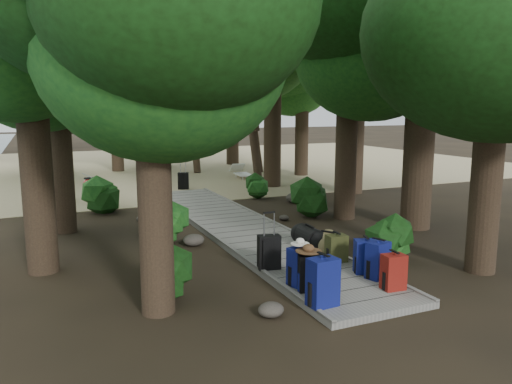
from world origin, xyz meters
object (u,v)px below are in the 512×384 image
backpack_left_d (271,251)px  duffel_right_black (309,237)px  backpack_right_a (394,270)px  backpack_left_a (323,280)px  backpack_right_c (366,255)px  duffel_right_khaki (328,243)px  backpack_left_b (309,271)px  suitcase_on_boardwalk (269,252)px  sun_lounger (243,172)px  kayak (89,180)px  lone_suitcase_on_sand (183,181)px  backpack_left_c (300,264)px  backpack_right_b (378,258)px  backpack_right_d (336,247)px

backpack_left_d → duffel_right_black: backpack_left_d is taller
backpack_right_a → backpack_left_a: bearing=-170.2°
backpack_right_c → duffel_right_khaki: bearing=108.8°
backpack_left_b → backpack_right_c: bearing=30.4°
backpack_left_b → suitcase_on_boardwalk: backpack_left_b is taller
backpack_left_d → backpack_left_b: bearing=-70.7°
duffel_right_khaki → sun_lounger: (2.84, 11.69, -0.02)m
backpack_right_a → kayak: (-3.48, 15.21, -0.29)m
backpack_right_c → lone_suitcase_on_sand: 11.25m
duffel_right_khaki → suitcase_on_boardwalk: (-1.59, -0.45, 0.11)m
backpack_left_c → backpack_right_b: backpack_left_c is taller
duffel_right_khaki → backpack_right_d: bearing=-138.4°
backpack_right_a → suitcase_on_boardwalk: 2.33m
suitcase_on_boardwalk → kayak: size_ratio=0.22×
duffel_right_khaki → lone_suitcase_on_sand: 9.88m
backpack_left_d → sun_lounger: backpack_left_d is taller
duffel_right_black → lone_suitcase_on_sand: (-0.25, 9.36, -0.01)m
backpack_left_d → suitcase_on_boardwalk: 0.31m
backpack_left_c → sun_lounger: 13.83m
backpack_right_a → backpack_right_d: bearing=96.0°
backpack_left_d → lone_suitcase_on_sand: size_ratio=0.79×
suitcase_on_boardwalk → kayak: suitcase_on_boardwalk is taller
backpack_left_a → backpack_left_c: backpack_left_a is taller
duffel_right_khaki → sun_lounger: 12.03m
backpack_right_a → backpack_right_d: size_ratio=1.12×
backpack_left_c → backpack_left_d: backpack_left_c is taller
backpack_right_c → duffel_right_khaki: size_ratio=1.06×
backpack_right_b → lone_suitcase_on_sand: size_ratio=1.14×
backpack_left_c → backpack_right_c: backpack_left_c is taller
duffel_right_khaki → duffel_right_black: (-0.16, 0.51, 0.02)m
backpack_left_c → duffel_right_khaki: bearing=30.6°
duffel_right_khaki → lone_suitcase_on_sand: lone_suitcase_on_sand is taller
backpack_left_b → backpack_right_b: 1.44m
backpack_left_c → backpack_right_d: size_ratio=1.24×
duffel_right_khaki → backpack_right_b: bearing=-122.6°
backpack_left_c → duffel_right_khaki: (1.47, 1.45, -0.15)m
backpack_left_c → backpack_right_d: backpack_left_c is taller
backpack_left_c → backpack_right_a: size_ratio=1.10×
duffel_right_black → kayak: (-3.45, 12.43, -0.18)m
duffel_right_black → kayak: size_ratio=0.25×
backpack_right_a → backpack_left_d: bearing=126.8°
backpack_left_d → kayak: (-2.18, 13.14, -0.20)m
backpack_right_c → suitcase_on_boardwalk: (-1.54, 0.93, -0.02)m
duffel_right_black → lone_suitcase_on_sand: size_ratio=1.16×
sun_lounger → backpack_right_c: bearing=-96.9°
backpack_right_c → backpack_right_d: 0.81m
lone_suitcase_on_sand → kayak: size_ratio=0.22×
backpack_left_a → backpack_right_a: 1.46m
backpack_right_d → suitcase_on_boardwalk: suitcase_on_boardwalk is taller
backpack_left_a → suitcase_on_boardwalk: (-0.00, 1.95, -0.09)m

